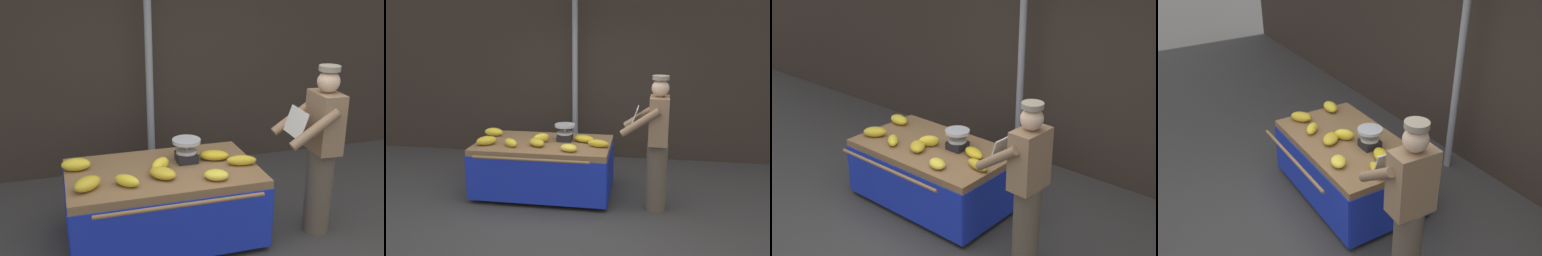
{
  "view_description": "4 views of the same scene",
  "coord_description": "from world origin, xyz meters",
  "views": [
    {
      "loc": [
        -1.4,
        -3.18,
        2.55
      ],
      "look_at": [
        -0.23,
        0.82,
        1.14
      ],
      "focal_mm": 43.8,
      "sensor_mm": 36.0,
      "label": 1
    },
    {
      "loc": [
        0.83,
        -4.46,
        2.3
      ],
      "look_at": [
        -0.02,
        0.71,
        0.99
      ],
      "focal_mm": 38.74,
      "sensor_mm": 36.0,
      "label": 2
    },
    {
      "loc": [
        3.29,
        -3.05,
        3.25
      ],
      "look_at": [
        -0.11,
        0.94,
        1.04
      ],
      "focal_mm": 48.34,
      "sensor_mm": 36.0,
      "label": 3
    },
    {
      "loc": [
        3.16,
        -1.36,
        3.15
      ],
      "look_at": [
        -0.39,
        0.8,
        0.96
      ],
      "focal_mm": 39.52,
      "sensor_mm": 36.0,
      "label": 4
    }
  ],
  "objects": [
    {
      "name": "weighing_scale",
      "position": [
        -0.24,
        0.97,
        0.86
      ],
      "size": [
        0.28,
        0.28,
        0.23
      ],
      "color": "black",
      "rests_on": "banana_cart"
    },
    {
      "name": "banana_bunch_5",
      "position": [
        -0.56,
        0.64,
        0.79
      ],
      "size": [
        0.3,
        0.31,
        0.1
      ],
      "primitive_type": "ellipsoid",
      "rotation": [
        0.0,
        0.0,
        0.76
      ],
      "color": "gold",
      "rests_on": "banana_cart"
    },
    {
      "name": "banana_cart",
      "position": [
        -0.51,
        0.84,
        0.54
      ],
      "size": [
        1.85,
        1.28,
        0.74
      ],
      "color": "olive",
      "rests_on": "ground"
    },
    {
      "name": "ground_plane",
      "position": [
        0.0,
        0.0,
        0.0
      ],
      "size": [
        60.0,
        60.0,
        0.0
      ],
      "primitive_type": "plane",
      "color": "#383533"
    },
    {
      "name": "vendor_person",
      "position": [
        1.0,
        0.54,
        0.87
      ],
      "size": [
        0.59,
        0.53,
        1.71
      ],
      "color": "brown",
      "rests_on": "ground"
    },
    {
      "name": "street_pole",
      "position": [
        -0.33,
        2.32,
        1.67
      ],
      "size": [
        0.09,
        0.09,
        3.34
      ],
      "primitive_type": "cylinder",
      "color": "gray",
      "rests_on": "ground"
    },
    {
      "name": "banana_bunch_3",
      "position": [
        0.04,
        0.93,
        0.79
      ],
      "size": [
        0.33,
        0.23,
        0.1
      ],
      "primitive_type": "ellipsoid",
      "rotation": [
        0.0,
        0.0,
        1.24
      ],
      "color": "gold",
      "rests_on": "banana_cart"
    },
    {
      "name": "banana_bunch_6",
      "position": [
        -0.89,
        0.58,
        0.79
      ],
      "size": [
        0.26,
        0.25,
        0.1
      ],
      "primitive_type": "ellipsoid",
      "rotation": [
        0.0,
        0.0,
        0.82
      ],
      "color": "yellow",
      "rests_on": "banana_cart"
    },
    {
      "name": "banana_bunch_0",
      "position": [
        -0.54,
        0.82,
        0.8
      ],
      "size": [
        0.25,
        0.25,
        0.13
      ],
      "primitive_type": "ellipsoid",
      "rotation": [
        0.0,
        0.0,
        2.34
      ],
      "color": "yellow",
      "rests_on": "banana_cart"
    },
    {
      "name": "banana_bunch_7",
      "position": [
        0.25,
        0.73,
        0.79
      ],
      "size": [
        0.31,
        0.17,
        0.1
      ],
      "primitive_type": "ellipsoid",
      "rotation": [
        0.0,
        0.0,
        1.35
      ],
      "color": "gold",
      "rests_on": "banana_cart"
    },
    {
      "name": "banana_bunch_1",
      "position": [
        -1.31,
        1.05,
        0.8
      ],
      "size": [
        0.29,
        0.19,
        0.12
      ],
      "primitive_type": "ellipsoid",
      "rotation": [
        0.0,
        0.0,
        1.47
      ],
      "color": "yellow",
      "rests_on": "banana_cart"
    },
    {
      "name": "banana_bunch_2",
      "position": [
        -1.23,
        0.59,
        0.8
      ],
      "size": [
        0.31,
        0.3,
        0.12
      ],
      "primitive_type": "ellipsoid",
      "rotation": [
        0.0,
        0.0,
        2.25
      ],
      "color": "gold",
      "rests_on": "banana_cart"
    },
    {
      "name": "banana_bunch_4",
      "position": [
        -0.1,
        0.48,
        0.78
      ],
      "size": [
        0.27,
        0.23,
        0.09
      ],
      "primitive_type": "ellipsoid",
      "rotation": [
        0.0,
        0.0,
        1.18
      ],
      "color": "yellow",
      "rests_on": "banana_cart"
    },
    {
      "name": "back_wall",
      "position": [
        0.0,
        2.75,
        1.92
      ],
      "size": [
        16.0,
        0.24,
        3.85
      ],
      "primitive_type": "cube",
      "color": "#332821",
      "rests_on": "ground"
    }
  ]
}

